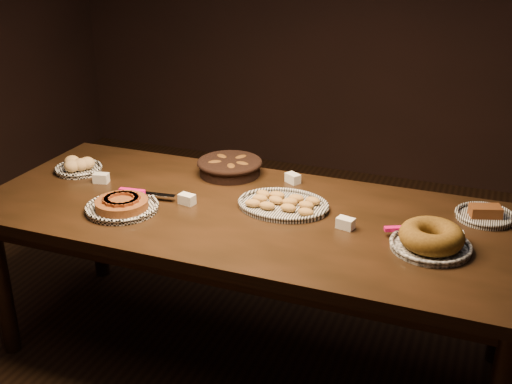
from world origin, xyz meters
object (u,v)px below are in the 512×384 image
(buffet_table, at_px, (250,226))
(apple_tart_plate, at_px, (122,205))
(madeleine_platter, at_px, (283,204))
(bundt_cake_plate, at_px, (431,239))

(buffet_table, height_order, apple_tart_plate, apple_tart_plate)
(madeleine_platter, height_order, bundt_cake_plate, bundt_cake_plate)
(buffet_table, bearing_deg, apple_tart_plate, -159.50)
(bundt_cake_plate, bearing_deg, apple_tart_plate, -166.52)
(buffet_table, bearing_deg, madeleine_platter, 34.91)
(buffet_table, relative_size, bundt_cake_plate, 6.97)
(madeleine_platter, xyz_separation_m, bundt_cake_plate, (0.64, -0.15, 0.02))
(buffet_table, distance_m, apple_tart_plate, 0.56)
(apple_tart_plate, bearing_deg, bundt_cake_plate, 27.86)
(madeleine_platter, distance_m, bundt_cake_plate, 0.66)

